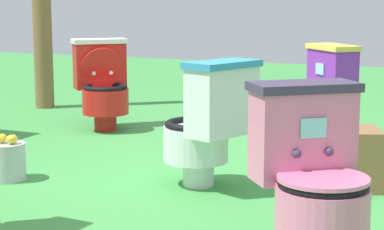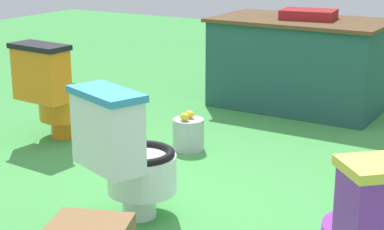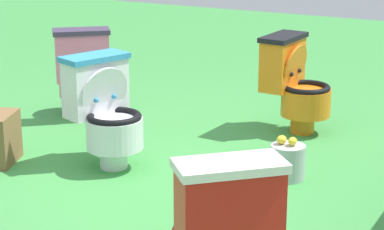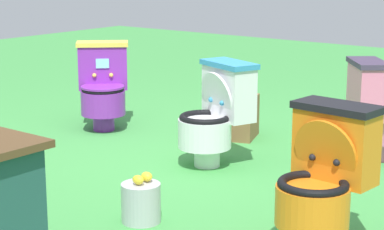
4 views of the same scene
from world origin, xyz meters
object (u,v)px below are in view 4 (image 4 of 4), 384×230
object	(u,v)px
toilet_orange	(323,176)
small_crate	(235,117)
toilet_pink	(381,110)
toilet_purple	(103,85)
lemon_bucket	(141,201)
toilet_white	(216,113)

from	to	relation	value
toilet_orange	small_crate	bearing A→B (deg)	-39.78
toilet_pink	toilet_purple	bearing A→B (deg)	-116.04
toilet_pink	small_crate	xyz separation A→B (m)	(1.19, 0.09, -0.20)
toilet_orange	lemon_bucket	bearing A→B (deg)	22.62
toilet_orange	small_crate	distance (m)	2.24
toilet_orange	lemon_bucket	size ratio (longest dim) A/B	2.63
lemon_bucket	toilet_orange	bearing A→B (deg)	-161.89
toilet_white	toilet_purple	world-z (taller)	same
toilet_orange	toilet_white	bearing A→B (deg)	-28.88
toilet_white	small_crate	world-z (taller)	toilet_white
toilet_white	lemon_bucket	world-z (taller)	toilet_white
toilet_pink	lemon_bucket	world-z (taller)	toilet_pink
toilet_white	toilet_pink	size ratio (longest dim) A/B	1.00
lemon_bucket	toilet_white	bearing A→B (deg)	-74.52
toilet_white	toilet_orange	world-z (taller)	same
toilet_purple	small_crate	bearing A→B (deg)	159.24
small_crate	lemon_bucket	bearing A→B (deg)	109.06
toilet_purple	small_crate	world-z (taller)	toilet_purple
toilet_orange	toilet_purple	world-z (taller)	same
toilet_white	toilet_pink	bearing A→B (deg)	-116.20
toilet_pink	small_crate	distance (m)	1.21
toilet_purple	toilet_pink	bearing A→B (deg)	150.11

